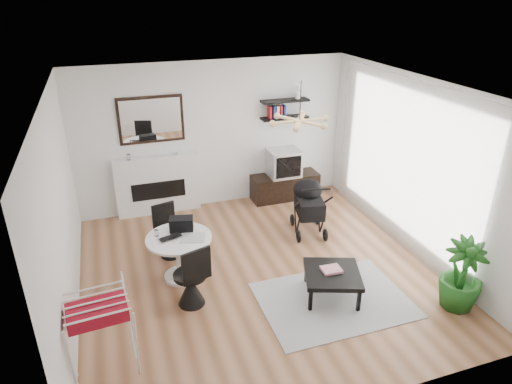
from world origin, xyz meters
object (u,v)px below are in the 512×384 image
object	(u,v)px
fireplace	(157,178)
crt_tv	(284,163)
stroller	(309,208)
drying_rack	(102,337)
tv_console	(285,186)
coffee_table	(332,275)
potted_plant	(462,275)
dining_table	(180,251)

from	to	relation	value
fireplace	crt_tv	world-z (taller)	fireplace
stroller	fireplace	bearing A→B (deg)	159.27
crt_tv	drying_rack	size ratio (longest dim) A/B	0.59
tv_console	drying_rack	size ratio (longest dim) A/B	1.30
stroller	coffee_table	size ratio (longest dim) A/B	1.08
tv_console	stroller	size ratio (longest dim) A/B	1.31
stroller	potted_plant	xyz separation A→B (m)	(1.01, -2.47, 0.06)
dining_table	coffee_table	bearing A→B (deg)	-30.38
crt_tv	drying_rack	xyz separation A→B (m)	(-3.47, -3.57, -0.22)
tv_console	drying_rack	distance (m)	5.01
fireplace	stroller	bearing A→B (deg)	-33.34
fireplace	potted_plant	distance (m)	5.19
fireplace	crt_tv	bearing A→B (deg)	-4.00
fireplace	tv_console	xyz separation A→B (m)	(2.43, -0.16, -0.44)
fireplace	coffee_table	bearing A→B (deg)	-60.52
tv_console	potted_plant	xyz separation A→B (m)	(0.89, -3.82, 0.24)
coffee_table	potted_plant	world-z (taller)	potted_plant
drying_rack	coffee_table	distance (m)	2.97
tv_console	coffee_table	size ratio (longest dim) A/B	1.42
coffee_table	fireplace	bearing A→B (deg)	119.48
crt_tv	tv_console	bearing A→B (deg)	4.70
fireplace	dining_table	size ratio (longest dim) A/B	2.35
coffee_table	crt_tv	bearing A→B (deg)	80.20
fireplace	drying_rack	distance (m)	3.89
drying_rack	potted_plant	xyz separation A→B (m)	(4.39, -0.25, -0.04)
crt_tv	dining_table	size ratio (longest dim) A/B	0.65
fireplace	dining_table	xyz separation A→B (m)	(0.01, -2.19, -0.24)
fireplace	tv_console	bearing A→B (deg)	-3.85
drying_rack	potted_plant	size ratio (longest dim) A/B	1.03
fireplace	crt_tv	distance (m)	2.39
drying_rack	potted_plant	distance (m)	4.40
dining_table	potted_plant	world-z (taller)	potted_plant
dining_table	drying_rack	xyz separation A→B (m)	(-1.09, -1.54, 0.09)
tv_console	stroller	distance (m)	1.37
fireplace	dining_table	bearing A→B (deg)	-89.85
fireplace	drying_rack	xyz separation A→B (m)	(-1.08, -3.73, -0.16)
crt_tv	dining_table	distance (m)	3.14
fireplace	drying_rack	world-z (taller)	fireplace
dining_table	stroller	xyz separation A→B (m)	(2.30, 0.67, -0.01)
dining_table	potted_plant	distance (m)	3.76
tv_console	dining_table	xyz separation A→B (m)	(-2.42, -2.03, 0.20)
fireplace	stroller	size ratio (longest dim) A/B	2.15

